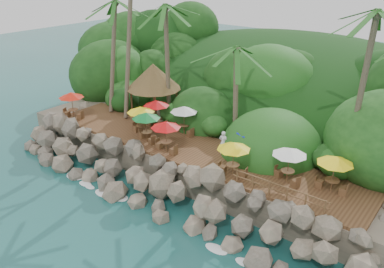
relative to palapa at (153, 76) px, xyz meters
The scene contains 12 objects.
ground 12.90m from the palapa, 54.02° to the right, with size 140.00×140.00×0.00m, color #19514F.
land_base 10.62m from the palapa, 44.58° to the left, with size 32.00×25.20×2.10m, color gray.
jungle_hill 16.74m from the palapa, 64.46° to the left, with size 44.80×28.00×15.40m, color #143811.
seawall 11.00m from the palapa, 47.26° to the right, with size 29.00×4.00×2.30m, color gray, non-canonical shape.
terrace 8.35m from the palapa, 26.17° to the right, with size 26.00×5.00×0.20m, color brown.
jungle_foliage 10.56m from the palapa, 39.96° to the left, with size 44.00×16.00×12.00m, color #143811, non-canonical shape.
foam_line 12.67m from the palapa, 53.13° to the right, with size 25.20×0.80×0.06m.
palms 9.49m from the palapa, ahead, with size 29.41×7.00×14.96m.
palapa is the anchor object (origin of this frame).
dining_clusters 7.69m from the palapa, 27.94° to the right, with size 24.14×5.34×2.32m.
railing 16.16m from the palapa, 20.92° to the right, with size 6.10×0.10×1.00m.
waiter 9.86m from the palapa, 16.77° to the right, with size 0.64×0.42×1.75m, color white.
Camera 1 is at (16.17, -14.81, 15.08)m, focal length 37.30 mm.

